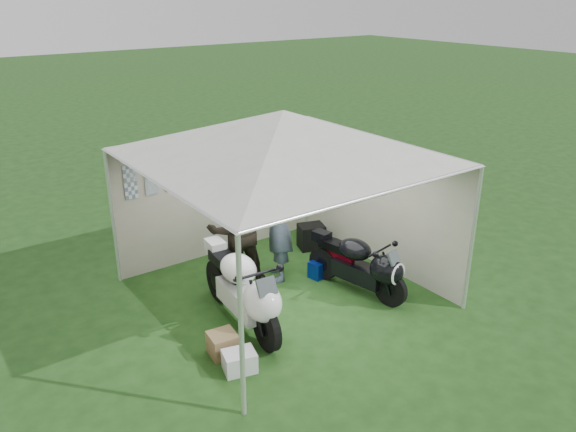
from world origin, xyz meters
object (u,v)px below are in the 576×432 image
equipment_box (311,236)px  crate_1 (223,344)px  canopy_tent (282,139)px  paddock_stand (320,268)px  motorcycle_white (244,289)px  person_dark_jacket (236,230)px  motorcycle_black (362,264)px  person_blue_jacket (278,224)px  crate_0 (239,361)px

equipment_box → crate_1: equipment_box is taller
canopy_tent → equipment_box: bearing=37.2°
paddock_stand → equipment_box: equipment_box is taller
motorcycle_white → equipment_box: motorcycle_white is taller
canopy_tent → motorcycle_white: (-1.01, -0.47, -1.96)m
person_dark_jacket → crate_1: (-1.19, -1.57, -0.83)m
motorcycle_black → person_blue_jacket: (-0.77, 1.23, 0.47)m
paddock_stand → equipment_box: bearing=59.7°
motorcycle_white → crate_0: bearing=-120.6°
person_dark_jacket → person_blue_jacket: person_blue_jacket is taller
person_blue_jacket → crate_0: bearing=-19.1°
canopy_tent → person_blue_jacket: bearing=62.7°
paddock_stand → equipment_box: size_ratio=0.84×
motorcycle_white → crate_1: size_ratio=6.22×
person_blue_jacket → equipment_box: 1.53m
person_blue_jacket → person_dark_jacket: bearing=-79.0°
motorcycle_black → crate_0: bearing=-179.0°
motorcycle_black → canopy_tent: bearing=132.7°
paddock_stand → crate_0: bearing=-150.4°
motorcycle_white → crate_1: 0.87m
motorcycle_black → crate_1: (-2.64, -0.14, -0.36)m
paddock_stand → person_dark_jacket: (-1.29, 0.58, 0.84)m
crate_1 → person_dark_jacket: bearing=52.9°
canopy_tent → crate_0: bearing=-141.0°
crate_0 → paddock_stand: bearing=29.6°
person_dark_jacket → crate_0: 2.47m
motorcycle_black → person_blue_jacket: 1.53m
crate_1 → canopy_tent: bearing=28.6°
motorcycle_black → crate_1: size_ratio=5.25×
motorcycle_black → crate_1: motorcycle_black is taller
canopy_tent → motorcycle_white: size_ratio=2.54×
canopy_tent → crate_1: canopy_tent is taller
paddock_stand → person_blue_jacket: 1.11m
canopy_tent → person_blue_jacket: (0.25, 0.48, -1.59)m
motorcycle_black → person_blue_jacket: size_ratio=0.95×
person_dark_jacket → equipment_box: bearing=-150.1°
crate_1 → person_blue_jacket: bearing=36.1°
motorcycle_black → person_blue_jacket: bearing=111.1°
person_blue_jacket → equipment_box: person_blue_jacket is taller
paddock_stand → motorcycle_white: bearing=-163.2°
motorcycle_black → paddock_stand: 0.94m
motorcycle_black → equipment_box: (0.41, 1.84, -0.29)m
person_blue_jacket → crate_0: size_ratio=4.80×
equipment_box → canopy_tent: bearing=-142.8°
paddock_stand → person_blue_jacket: size_ratio=0.20×
equipment_box → crate_1: size_ratio=1.31×
person_dark_jacket → crate_1: person_dark_jacket is taller
person_blue_jacket → motorcycle_white: bearing=-25.9°
canopy_tent → motorcycle_black: canopy_tent is taller
paddock_stand → person_blue_jacket: bearing=147.6°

